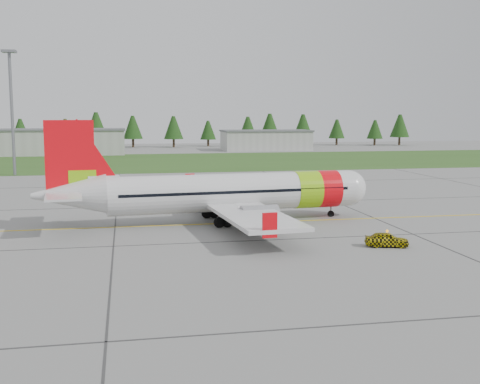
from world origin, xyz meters
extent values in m
plane|color=gray|center=(0.00, 0.00, 0.00)|extent=(320.00, 320.00, 0.00)
cylinder|color=silver|center=(-3.89, 8.84, 2.82)|extent=(23.91, 5.67, 3.55)
sphere|color=silver|center=(7.90, 9.90, 2.82)|extent=(3.55, 3.55, 3.55)
cone|color=silver|center=(-18.87, 7.49, 3.14)|extent=(6.67, 4.11, 3.55)
cube|color=black|center=(8.18, 9.93, 3.14)|extent=(1.66, 2.49, 0.51)
cylinder|color=#88CD0F|center=(3.37, 9.49, 2.82)|extent=(2.69, 3.83, 3.63)
cylinder|color=red|center=(5.54, 9.69, 2.82)|extent=(2.32, 3.80, 3.63)
cube|color=silver|center=(-4.35, 8.80, 1.82)|extent=(7.61, 29.49, 0.33)
cube|color=red|center=(-6.56, 23.15, 2.32)|extent=(1.10, 0.26, 1.82)
cube|color=red|center=(-3.95, -5.71, 2.32)|extent=(1.10, 0.26, 1.82)
cylinder|color=gray|center=(-3.44, 13.91, 1.32)|extent=(3.44, 2.20, 1.91)
cylinder|color=gray|center=(-2.54, 3.93, 1.32)|extent=(3.44, 2.20, 1.91)
cube|color=red|center=(-18.69, 7.51, 6.20)|extent=(4.20, 0.70, 6.92)
cube|color=#88CD0F|center=(-17.69, 7.60, 4.19)|extent=(2.39, 0.59, 2.19)
cube|color=silver|center=(-19.32, 7.45, 3.37)|extent=(3.84, 10.70, 0.20)
cylinder|color=slate|center=(6.09, 9.74, 0.64)|extent=(0.16, 0.16, 1.28)
cylinder|color=black|center=(6.09, 9.74, 0.31)|extent=(0.64, 0.31, 0.62)
cylinder|color=slate|center=(-5.48, 11.26, 0.87)|extent=(0.20, 0.20, 1.73)
cylinder|color=black|center=(-5.85, 11.23, 0.47)|extent=(0.98, 0.49, 0.95)
cylinder|color=slate|center=(-5.03, 6.18, 0.87)|extent=(0.20, 0.20, 1.73)
cylinder|color=black|center=(-5.39, 6.14, 0.47)|extent=(0.98, 0.49, 0.95)
imported|color=yellow|center=(5.75, -4.09, 1.66)|extent=(1.46, 1.60, 3.33)
cube|color=#30561E|center=(0.00, 82.00, 0.01)|extent=(320.00, 50.00, 0.03)
cube|color=gold|center=(0.00, 8.00, 0.01)|extent=(120.00, 0.25, 0.02)
cube|color=#A8A8A3|center=(-30.00, 110.00, 3.00)|extent=(32.00, 14.00, 6.00)
cube|color=#A8A8A3|center=(25.00, 118.00, 2.60)|extent=(24.00, 12.00, 5.20)
cylinder|color=slate|center=(-32.00, 58.00, 10.00)|extent=(0.50, 0.50, 20.00)
camera|label=1|loc=(-13.96, -46.62, 10.22)|focal=45.00mm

